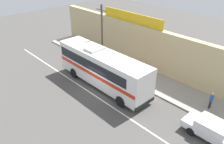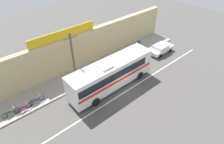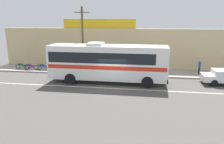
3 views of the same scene
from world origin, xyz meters
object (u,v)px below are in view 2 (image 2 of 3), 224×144
at_px(motorcycle_red, 23,108).
at_px(motorcycle_black, 36,100).
at_px(motorcycle_green, 10,112).
at_px(intercity_bus, 111,73).
at_px(parked_car, 161,49).
at_px(utility_pole, 74,61).
at_px(pedestrian_near_shop, 139,43).

xyz_separation_m(motorcycle_red, motorcycle_black, (1.49, 0.17, 0.00)).
relative_size(motorcycle_red, motorcycle_green, 1.00).
xyz_separation_m(intercity_bus, motorcycle_black, (-8.01, 3.26, -1.50)).
height_order(parked_car, utility_pole, utility_pole).
relative_size(parked_car, pedestrian_near_shop, 2.69).
distance_m(parked_car, motorcycle_black, 19.14).
height_order(motorcycle_black, motorcycle_green, same).
bearing_deg(parked_car, intercity_bus, -174.68).
bearing_deg(motorcycle_red, parked_car, -5.74).
distance_m(motorcycle_red, motorcycle_green, 1.23).
distance_m(intercity_bus, motorcycle_green, 11.31).
xyz_separation_m(utility_pole, motorcycle_black, (-4.92, 0.50, -3.23)).
distance_m(motorcycle_black, motorcycle_green, 2.70).
distance_m(utility_pole, motorcycle_green, 8.30).
bearing_deg(motorcycle_red, motorcycle_black, 6.47).
distance_m(parked_car, motorcycle_green, 21.83).
height_order(parked_car, pedestrian_near_shop, pedestrian_near_shop).
bearing_deg(motorcycle_black, motorcycle_red, -173.53).
relative_size(utility_pole, motorcycle_red, 3.86).
xyz_separation_m(parked_car, motorcycle_red, (-20.50, 2.06, -0.17)).
height_order(motorcycle_red, pedestrian_near_shop, pedestrian_near_shop).
relative_size(intercity_bus, pedestrian_near_shop, 6.94).
xyz_separation_m(intercity_bus, parked_car, (11.00, 1.02, -1.33)).
bearing_deg(utility_pole, motorcycle_green, 175.76).
relative_size(parked_car, motorcycle_green, 2.34).
height_order(motorcycle_black, pedestrian_near_shop, pedestrian_near_shop).
relative_size(parked_car, utility_pole, 0.61).
bearing_deg(pedestrian_near_shop, utility_pole, -173.88).
height_order(intercity_bus, parked_car, intercity_bus).
distance_m(parked_car, pedestrian_near_shop, 3.50).
xyz_separation_m(motorcycle_green, pedestrian_near_shop, (20.03, 0.77, 0.49)).
distance_m(motorcycle_green, pedestrian_near_shop, 20.05).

